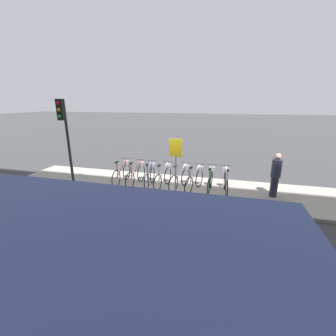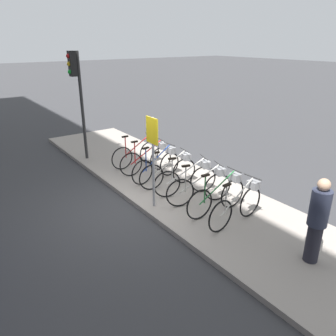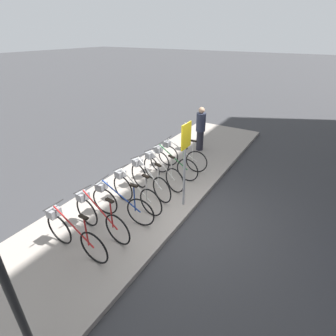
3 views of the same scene
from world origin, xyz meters
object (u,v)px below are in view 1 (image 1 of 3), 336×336
Objects in this scene: parked_bicycle_4 at (181,178)px; truck at (5,326)px; parked_bicycle_0 at (122,172)px; pedestrian at (276,174)px; parked_bicycle_6 at (210,180)px; parked_bicycle_5 at (195,179)px; parked_bicycle_3 at (164,177)px; parked_bicycle_7 at (226,181)px; sign_post at (176,159)px; parked_bicycle_2 at (150,176)px; parked_bicycle_1 at (137,174)px; traffic_light at (64,126)px.

truck is (-0.28, -7.19, 0.90)m from parked_bicycle_4.
parked_bicycle_0 is 1.06× the size of pedestrian.
parked_bicycle_6 is at bearing -1.51° from parked_bicycle_4.
truck is (-0.86, -7.15, 0.90)m from parked_bicycle_5.
parked_bicycle_7 is (2.45, 0.04, 0.00)m from parked_bicycle_3.
parked_bicycle_2 is at bearing 141.41° from sign_post.
sign_post reaches higher than parked_bicycle_6.
parked_bicycle_3 is at bearing 1.32° from parked_bicycle_2.
parked_bicycle_2 is at bearing -179.10° from parked_bicycle_5.
sign_post reaches higher than pedestrian.
parked_bicycle_2 and parked_bicycle_4 have the same top height.
truck reaches higher than parked_bicycle_5.
parked_bicycle_4 is at bearing 87.79° from truck.
pedestrian is at bearing 2.03° from parked_bicycle_5.
parked_bicycle_2 is 2.45m from parked_bicycle_6.
parked_bicycle_5 is (1.86, 0.03, 0.00)m from parked_bicycle_2.
parked_bicycle_6 is 1.00× the size of parked_bicycle_7.
truck reaches higher than sign_post.
parked_bicycle_0 is 2.56m from parked_bicycle_4.
parked_bicycle_4 is 1.75m from parked_bicycle_7.
parked_bicycle_0 is at bearing 177.37° from parked_bicycle_3.
parked_bicycle_4 is 7.25m from truck.
parked_bicycle_3 is 0.99× the size of parked_bicycle_6.
sign_post is (1.91, -1.09, 1.04)m from parked_bicycle_1.
parked_bicycle_7 is (1.75, -0.02, 0.00)m from parked_bicycle_4.
sign_post is at bearing -88.76° from parked_bicycle_4.
parked_bicycle_0 is 3.73m from parked_bicycle_6.
parked_bicycle_3 is at bearing -179.29° from parked_bicycle_5.
parked_bicycle_3 is 1.03× the size of parked_bicycle_5.
parked_bicycle_6 is at bearing 0.86° from parked_bicycle_2.
parked_bicycle_1 is at bearing 178.05° from parked_bicycle_3.
parked_bicycle_0 is 7.63m from truck.
pedestrian is at bearing 1.06° from parked_bicycle_4.
sign_post is at bearing -117.64° from parked_bicycle_5.
traffic_light is at bearing -169.18° from parked_bicycle_7.
pedestrian is (1.72, 0.08, 0.40)m from parked_bicycle_7.
traffic_light is 1.58× the size of sign_post.
parked_bicycle_6 and parked_bicycle_7 have the same top height.
parked_bicycle_5 is at bearing 83.14° from truck.
parked_bicycle_3 is 2.45m from parked_bicycle_7.
parked_bicycle_3 is (1.19, -0.04, 0.00)m from parked_bicycle_1.
parked_bicycle_6 is 1.88m from sign_post.
parked_bicycle_3 is at bearing -179.28° from parked_bicycle_6.
parked_bicycle_1 is 3.64m from parked_bicycle_7.
sign_post is at bearing -38.59° from parked_bicycle_2.
parked_bicycle_1 is at bearing 179.43° from parked_bicycle_5.
parked_bicycle_7 is at bearing -177.33° from pedestrian.
parked_bicycle_6 is (2.45, 0.04, 0.00)m from parked_bicycle_2.
parked_bicycle_2 is at bearing -179.03° from parked_bicycle_7.
parked_bicycle_3 is 0.49× the size of traffic_light.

